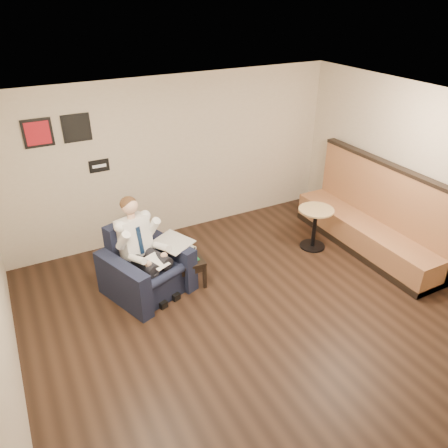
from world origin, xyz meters
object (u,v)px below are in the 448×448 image
armchair (146,262)px  cafe_table (314,228)px  coffee_mug (191,249)px  side_table (184,271)px  seated_man (151,254)px  banquette (370,210)px  green_folder (182,259)px  smartphone (183,252)px

armchair → cafe_table: bearing=-23.0°
coffee_mug → side_table: bearing=-150.0°
seated_man → banquette: size_ratio=0.48×
armchair → side_table: armchair is taller
green_folder → side_table: bearing=30.0°
green_folder → armchair: bearing=170.0°
armchair → seated_man: 0.23m
smartphone → cafe_table: size_ratio=0.19×
green_folder → coffee_mug: size_ratio=4.74×
seated_man → side_table: (0.50, 0.05, -0.48)m
seated_man → smartphone: bearing=0.1°
side_table → smartphone: (0.06, 0.16, 0.23)m
side_table → coffee_mug: bearing=30.0°
banquette → coffee_mug: bearing=168.1°
armchair → banquette: size_ratio=0.36×
side_table → cafe_table: cafe_table is taller
side_table → green_folder: (-0.03, -0.02, 0.23)m
side_table → cafe_table: size_ratio=0.74×
banquette → cafe_table: (-0.77, 0.44, -0.38)m
coffee_mug → smartphone: (-0.13, 0.05, -0.04)m
green_folder → smartphone: (0.09, 0.17, -0.00)m
coffee_mug → seated_man: bearing=-167.0°
armchair → cafe_table: 2.96m
banquette → armchair: bearing=170.9°
seated_man → banquette: 3.70m
green_folder → cafe_table: size_ratio=0.61×
armchair → side_table: 0.62m
coffee_mug → banquette: (2.98, -0.63, 0.25)m
coffee_mug → cafe_table: 2.23m
seated_man → cafe_table: 2.92m
smartphone → cafe_table: 2.36m
smartphone → cafe_table: (2.34, -0.23, -0.08)m
seated_man → cafe_table: bearing=-20.6°
coffee_mug → smartphone: bearing=159.2°
cafe_table → side_table: bearing=178.2°
armchair → banquette: banquette is taller
armchair → cafe_table: (2.95, -0.15, -0.14)m
seated_man → side_table: 0.69m
cafe_table → seated_man: bearing=179.5°
armchair → seated_man: seated_man is taller
armchair → green_folder: size_ratio=2.35×
armchair → banquette: (3.72, -0.59, 0.23)m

